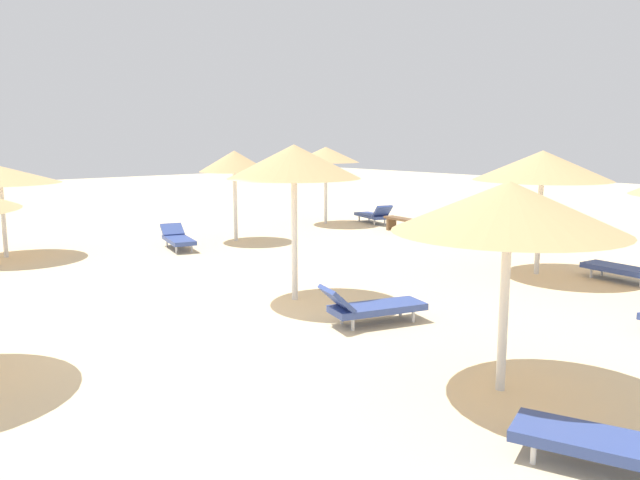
{
  "coord_description": "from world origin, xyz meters",
  "views": [
    {
      "loc": [
        9.58,
        -5.19,
        3.27
      ],
      "look_at": [
        0.0,
        3.0,
        1.2
      ],
      "focal_mm": 35.59,
      "sensor_mm": 36.0,
      "label": 1
    }
  ],
  "objects_px": {
    "parasol_4": "(234,162)",
    "bench_1": "(401,222)",
    "parasol_6": "(294,162)",
    "lounger_2": "(627,269)",
    "lounger_5": "(374,215)",
    "parasol_2": "(542,166)",
    "lounger_1": "(617,442)",
    "lounger_4": "(178,238)",
    "lounger_6": "(371,306)",
    "parasol_1": "(509,207)",
    "parasol_8": "(0,175)",
    "parasol_5": "(326,155)"
  },
  "relations": [
    {
      "from": "parasol_6",
      "to": "lounger_5",
      "type": "height_order",
      "value": "parasol_6"
    },
    {
      "from": "lounger_5",
      "to": "lounger_4",
      "type": "bearing_deg",
      "value": -89.25
    },
    {
      "from": "parasol_6",
      "to": "lounger_5",
      "type": "relative_size",
      "value": 1.58
    },
    {
      "from": "parasol_5",
      "to": "bench_1",
      "type": "bearing_deg",
      "value": 9.8
    },
    {
      "from": "parasol_5",
      "to": "lounger_5",
      "type": "xyz_separation_m",
      "value": [
        1.16,
        1.4,
        -2.26
      ]
    },
    {
      "from": "lounger_1",
      "to": "lounger_6",
      "type": "relative_size",
      "value": 0.99
    },
    {
      "from": "parasol_4",
      "to": "bench_1",
      "type": "distance_m",
      "value": 6.16
    },
    {
      "from": "parasol_6",
      "to": "parasol_8",
      "type": "height_order",
      "value": "parasol_6"
    },
    {
      "from": "parasol_1",
      "to": "lounger_5",
      "type": "bearing_deg",
      "value": 140.63
    },
    {
      "from": "parasol_6",
      "to": "lounger_5",
      "type": "xyz_separation_m",
      "value": [
        -6.97,
        9.3,
        -2.45
      ]
    },
    {
      "from": "parasol_8",
      "to": "lounger_5",
      "type": "xyz_separation_m",
      "value": [
        1.73,
        12.48,
        -1.92
      ]
    },
    {
      "from": "lounger_4",
      "to": "parasol_2",
      "type": "bearing_deg",
      "value": 29.23
    },
    {
      "from": "parasol_4",
      "to": "parasol_8",
      "type": "distance_m",
      "value": 6.55
    },
    {
      "from": "parasol_5",
      "to": "lounger_5",
      "type": "height_order",
      "value": "parasol_5"
    },
    {
      "from": "lounger_6",
      "to": "lounger_4",
      "type": "bearing_deg",
      "value": 173.25
    },
    {
      "from": "parasol_2",
      "to": "lounger_5",
      "type": "xyz_separation_m",
      "value": [
        -8.84,
        3.38,
        -2.26
      ]
    },
    {
      "from": "lounger_5",
      "to": "bench_1",
      "type": "relative_size",
      "value": 1.28
    },
    {
      "from": "parasol_5",
      "to": "lounger_5",
      "type": "distance_m",
      "value": 2.9
    },
    {
      "from": "lounger_2",
      "to": "bench_1",
      "type": "bearing_deg",
      "value": 167.75
    },
    {
      "from": "parasol_1",
      "to": "lounger_2",
      "type": "height_order",
      "value": "parasol_1"
    },
    {
      "from": "parasol_8",
      "to": "lounger_5",
      "type": "relative_size",
      "value": 1.58
    },
    {
      "from": "parasol_6",
      "to": "lounger_2",
      "type": "relative_size",
      "value": 1.61
    },
    {
      "from": "bench_1",
      "to": "lounger_6",
      "type": "bearing_deg",
      "value": -50.51
    },
    {
      "from": "lounger_1",
      "to": "lounger_5",
      "type": "xyz_separation_m",
      "value": [
        -14.28,
        11.06,
        -0.0
      ]
    },
    {
      "from": "parasol_4",
      "to": "lounger_1",
      "type": "relative_size",
      "value": 1.44
    },
    {
      "from": "parasol_4",
      "to": "bench_1",
      "type": "height_order",
      "value": "parasol_4"
    },
    {
      "from": "parasol_6",
      "to": "parasol_4",
      "type": "bearing_deg",
      "value": 155.85
    },
    {
      "from": "parasol_5",
      "to": "lounger_6",
      "type": "bearing_deg",
      "value": -37.55
    },
    {
      "from": "parasol_4",
      "to": "parasol_6",
      "type": "xyz_separation_m",
      "value": [
        6.96,
        -3.12,
        0.28
      ]
    },
    {
      "from": "lounger_5",
      "to": "bench_1",
      "type": "distance_m",
      "value": 2.31
    },
    {
      "from": "lounger_5",
      "to": "bench_1",
      "type": "bearing_deg",
      "value": -20.9
    },
    {
      "from": "parasol_8",
      "to": "lounger_6",
      "type": "height_order",
      "value": "parasol_8"
    },
    {
      "from": "parasol_4",
      "to": "lounger_2",
      "type": "height_order",
      "value": "parasol_4"
    },
    {
      "from": "lounger_2",
      "to": "lounger_4",
      "type": "height_order",
      "value": "lounger_2"
    },
    {
      "from": "parasol_4",
      "to": "parasol_5",
      "type": "bearing_deg",
      "value": 103.73
    },
    {
      "from": "lounger_1",
      "to": "lounger_4",
      "type": "height_order",
      "value": "lounger_1"
    },
    {
      "from": "parasol_1",
      "to": "parasol_8",
      "type": "height_order",
      "value": "parasol_1"
    },
    {
      "from": "parasol_2",
      "to": "parasol_6",
      "type": "relative_size",
      "value": 1.02
    },
    {
      "from": "lounger_1",
      "to": "lounger_2",
      "type": "relative_size",
      "value": 1.02
    },
    {
      "from": "lounger_4",
      "to": "parasol_8",
      "type": "bearing_deg",
      "value": -113.53
    },
    {
      "from": "parasol_2",
      "to": "parasol_5",
      "type": "relative_size",
      "value": 1.1
    },
    {
      "from": "lounger_2",
      "to": "parasol_1",
      "type": "bearing_deg",
      "value": -77.27
    },
    {
      "from": "parasol_8",
      "to": "lounger_6",
      "type": "bearing_deg",
      "value": 16.08
    },
    {
      "from": "lounger_6",
      "to": "bench_1",
      "type": "distance_m",
      "value": 11.04
    },
    {
      "from": "lounger_6",
      "to": "parasol_2",
      "type": "bearing_deg",
      "value": 93.2
    },
    {
      "from": "parasol_1",
      "to": "parasol_4",
      "type": "relative_size",
      "value": 1.03
    },
    {
      "from": "parasol_1",
      "to": "bench_1",
      "type": "distance_m",
      "value": 13.96
    },
    {
      "from": "parasol_2",
      "to": "lounger_5",
      "type": "relative_size",
      "value": 1.61
    },
    {
      "from": "parasol_1",
      "to": "parasol_8",
      "type": "distance_m",
      "value": 14.27
    },
    {
      "from": "parasol_5",
      "to": "lounger_1",
      "type": "relative_size",
      "value": 1.47
    }
  ]
}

